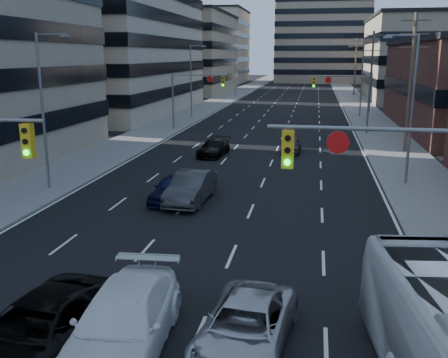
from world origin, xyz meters
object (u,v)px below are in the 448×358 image
Objects in this scene: black_pickup at (40,330)px; white_van at (123,323)px; silver_suv at (245,327)px; sedan_blue at (173,188)px.

white_van reaches higher than black_pickup.
white_van is 3.28m from silver_suv.
silver_suv is at bearing -62.13° from sedan_blue.
black_pickup is at bearing -165.86° from white_van.
sedan_blue is (-0.64, 14.74, -0.09)m from black_pickup.
silver_suv is (3.21, 0.66, -0.17)m from white_van.
white_van is 1.38× the size of sedan_blue.
black_pickup reaches higher than sedan_blue.
black_pickup is at bearing -160.00° from silver_suv.
white_van is at bearing -75.06° from sedan_blue.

